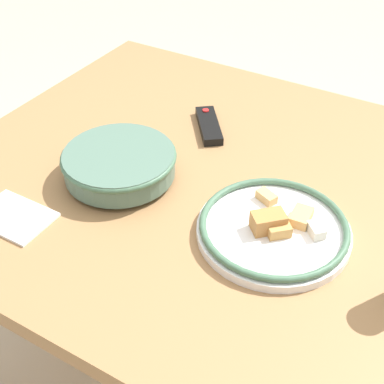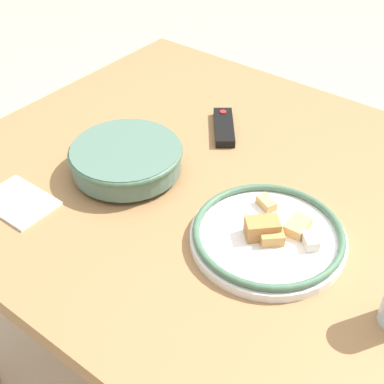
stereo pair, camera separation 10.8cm
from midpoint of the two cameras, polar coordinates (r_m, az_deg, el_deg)
The scene contains 5 objects.
dining_table at distance 1.19m, azimuth 4.11°, elevation -3.25°, with size 1.39×1.01×0.77m.
noodle_bowl at distance 1.17m, azimuth -10.41°, elevation 2.95°, with size 0.25×0.25×0.07m.
food_plate at distance 1.03m, azimuth 5.79°, elevation -4.00°, with size 0.30×0.30×0.05m.
tv_remote at distance 1.33m, azimuth -0.53°, elevation 7.03°, with size 0.13×0.15×0.02m.
folded_napkin at distance 1.15m, azimuth -21.07°, elevation -2.60°, with size 0.15×0.11×0.01m.
Camera 1 is at (0.32, -0.83, 1.49)m, focal length 50.00 mm.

